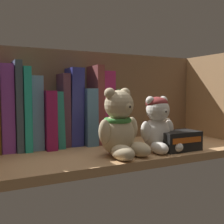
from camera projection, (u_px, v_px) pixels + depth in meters
shelf_board at (119, 152)px, 73.43cm from camera, size 72.10×28.39×2.00cm
shelf_back_panel at (96, 100)px, 85.54cm from camera, size 74.50×1.20×29.43cm
shelf_side_panel_right at (218, 100)px, 89.10cm from camera, size 1.60×30.79×29.43cm
book_2 at (6, 108)px, 70.80cm from camera, size 3.16×10.80×22.10cm
book_3 at (16, 106)px, 71.96cm from camera, size 1.69×12.03×23.08cm
book_4 at (24, 109)px, 72.92cm from camera, size 1.85×12.63×21.58cm
book_5 at (34, 112)px, 74.18cm from camera, size 2.92×10.51×19.38cm
book_6 at (46, 119)px, 75.72cm from camera, size 2.80×14.30×15.56cm
book_7 at (55, 119)px, 76.90cm from camera, size 2.46×12.21×15.35cm
book_8 at (63, 110)px, 77.73cm from camera, size 2.06×9.34×20.22cm
book_9 at (73, 107)px, 79.04cm from camera, size 4.05×9.57×21.96cm
book_10 at (85, 116)px, 80.92cm from camera, size 3.44×13.08×16.21cm
book_11 at (94, 105)px, 82.00cm from camera, size 2.51×11.97×22.81cm
book_12 at (103, 107)px, 83.42cm from camera, size 3.47×10.60×21.23cm
book_13 at (112, 115)px, 85.08cm from camera, size 2.60×12.79×16.07cm
teddy_bear_larger at (120, 127)px, 64.93cm from camera, size 12.39×12.70×16.20cm
teddy_bear_smaller at (158, 125)px, 70.59cm from camera, size 10.31×10.47×14.13cm
pillar_candle at (162, 130)px, 83.67cm from camera, size 4.67×4.67×7.14cm
small_product_box at (178, 141)px, 71.51cm from camera, size 10.80×6.85×5.00cm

